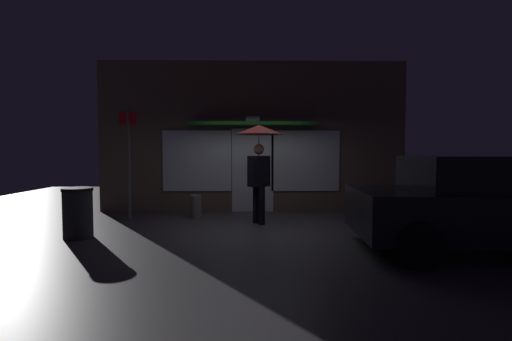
% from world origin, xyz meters
% --- Properties ---
extents(ground_plane, '(18.00, 18.00, 0.00)m').
position_xyz_m(ground_plane, '(0.00, 0.00, 0.00)').
color(ground_plane, '#423F44').
extents(building_facade, '(8.12, 1.00, 3.98)m').
position_xyz_m(building_facade, '(-0.00, 2.34, 1.97)').
color(building_facade, brown).
rests_on(building_facade, ground).
extents(person_with_umbrella, '(1.05, 1.05, 2.18)m').
position_xyz_m(person_with_umbrella, '(0.13, 0.54, 1.68)').
color(person_with_umbrella, black).
rests_on(person_with_umbrella, ground).
extents(parked_car, '(4.10, 2.25, 1.53)m').
position_xyz_m(parked_car, '(3.65, -1.75, 0.78)').
color(parked_car, black).
rests_on(parked_car, ground).
extents(street_sign_post, '(0.40, 0.07, 2.61)m').
position_xyz_m(street_sign_post, '(-2.87, 0.99, 1.47)').
color(street_sign_post, '#595B60').
rests_on(street_sign_post, ground).
extents(sidewalk_bollard, '(0.26, 0.26, 0.55)m').
position_xyz_m(sidewalk_bollard, '(-1.37, 1.26, 0.28)').
color(sidewalk_bollard, slate).
rests_on(sidewalk_bollard, ground).
extents(trash_bin, '(0.54, 0.54, 0.93)m').
position_xyz_m(trash_bin, '(-3.25, -0.71, 0.47)').
color(trash_bin, '#2D2D33').
rests_on(trash_bin, ground).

